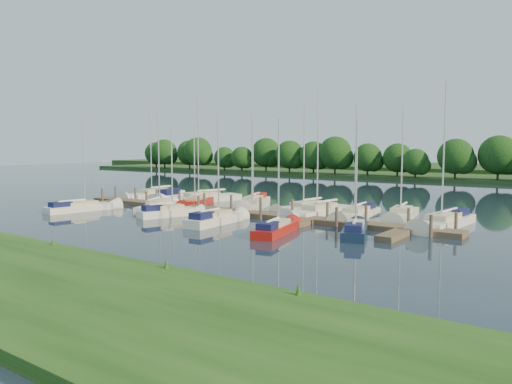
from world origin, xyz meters
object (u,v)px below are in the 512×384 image
Objects in this scene: motorboat at (168,197)px; sailboat_s_2 at (169,213)px; sailboat_n_5 at (254,207)px; sailboat_n_0 at (153,196)px; dock at (232,213)px.

sailboat_s_2 is (10.05, -9.71, -0.01)m from motorboat.
motorboat is at bearing 153.35° from sailboat_s_2.
sailboat_n_5 is 9.13m from sailboat_s_2.
motorboat is at bearing -27.45° from sailboat_n_5.
motorboat is 0.69× the size of sailboat_s_2.
motorboat is 13.97m from sailboat_s_2.
motorboat is 13.25m from sailboat_n_5.
sailboat_n_0 is 1.23× the size of sailboat_n_5.
sailboat_n_0 reaches higher than dock.
sailboat_n_0 is 16.05m from sailboat_n_5.
sailboat_n_0 is at bearing -27.44° from sailboat_n_5.
dock is 17.99m from sailboat_n_0.
dock is at bearing 151.23° from motorboat.
sailboat_s_2 is (-3.15, -8.57, 0.05)m from sailboat_n_5.
motorboat is at bearing 157.92° from dock.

